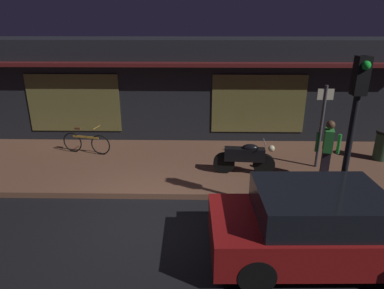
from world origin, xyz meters
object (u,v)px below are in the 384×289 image
object	(u,v)px
sign_post	(322,122)
traffic_light_pole	(354,117)
motorcycle	(245,157)
trash_bin	(382,145)
parked_car_near	(322,226)
person_bystander	(327,150)
bicycle_parked	(86,143)

from	to	relation	value
sign_post	traffic_light_pole	world-z (taller)	traffic_light_pole
motorcycle	trash_bin	distance (m)	4.46
motorcycle	parked_car_near	world-z (taller)	parked_car_near
trash_bin	traffic_light_pole	distance (m)	4.84
parked_car_near	person_bystander	bearing A→B (deg)	69.70
motorcycle	traffic_light_pole	bearing A→B (deg)	-56.55
person_bystander	trash_bin	size ratio (longest dim) A/B	1.80
traffic_light_pole	parked_car_near	xyz separation A→B (m)	(-0.68, -0.94, -1.77)
bicycle_parked	person_bystander	world-z (taller)	person_bystander
trash_bin	bicycle_parked	bearing A→B (deg)	177.89
bicycle_parked	motorcycle	bearing A→B (deg)	-16.49
traffic_light_pole	parked_car_near	distance (m)	2.12
traffic_light_pole	parked_car_near	size ratio (longest dim) A/B	0.87
motorcycle	bicycle_parked	xyz separation A→B (m)	(-4.91, 1.45, -0.14)
trash_bin	traffic_light_pole	size ratio (longest dim) A/B	0.26
person_bystander	trash_bin	xyz separation A→B (m)	(2.27, 1.51, -0.41)
person_bystander	parked_car_near	bearing A→B (deg)	-110.30
bicycle_parked	person_bystander	bearing A→B (deg)	-14.91
trash_bin	parked_car_near	size ratio (longest dim) A/B	0.22
person_bystander	traffic_light_pole	xyz separation A→B (m)	(-0.43, -2.05, 1.45)
trash_bin	traffic_light_pole	world-z (taller)	traffic_light_pole
person_bystander	traffic_light_pole	size ratio (longest dim) A/B	0.46
motorcycle	person_bystander	world-z (taller)	person_bystander
person_bystander	parked_car_near	world-z (taller)	person_bystander
person_bystander	parked_car_near	size ratio (longest dim) A/B	0.40
person_bystander	sign_post	distance (m)	1.05
bicycle_parked	traffic_light_pole	distance (m)	7.86
bicycle_parked	parked_car_near	bearing A→B (deg)	-39.64
motorcycle	person_bystander	distance (m)	2.12
trash_bin	motorcycle	bearing A→B (deg)	-165.55
bicycle_parked	parked_car_near	size ratio (longest dim) A/B	0.39
trash_bin	person_bystander	bearing A→B (deg)	-146.38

